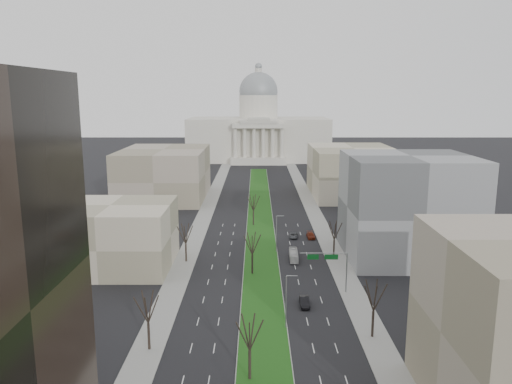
{
  "coord_description": "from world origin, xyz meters",
  "views": [
    {
      "loc": [
        -1.1,
        -20.88,
        37.81
      ],
      "look_at": [
        -1.23,
        108.24,
        12.31
      ],
      "focal_mm": 35.0,
      "sensor_mm": 36.0,
      "label": 1
    }
  ],
  "objects_px": {
    "car_grey_far": "(294,236)",
    "box_van": "(294,255)",
    "car_black": "(304,302)",
    "car_red": "(311,235)"
  },
  "relations": [
    {
      "from": "car_grey_far",
      "to": "box_van",
      "type": "relative_size",
      "value": 0.57
    },
    {
      "from": "car_black",
      "to": "car_grey_far",
      "type": "height_order",
      "value": "car_black"
    },
    {
      "from": "car_grey_far",
      "to": "box_van",
      "type": "bearing_deg",
      "value": -86.52
    },
    {
      "from": "car_red",
      "to": "car_grey_far",
      "type": "height_order",
      "value": "car_red"
    },
    {
      "from": "car_red",
      "to": "box_van",
      "type": "relative_size",
      "value": 0.63
    },
    {
      "from": "car_grey_far",
      "to": "car_black",
      "type": "bearing_deg",
      "value": -83.93
    },
    {
      "from": "car_black",
      "to": "box_van",
      "type": "distance_m",
      "value": 25.67
    },
    {
      "from": "car_grey_far",
      "to": "car_red",
      "type": "bearing_deg",
      "value": 5.77
    },
    {
      "from": "box_van",
      "to": "car_black",
      "type": "bearing_deg",
      "value": -88.25
    },
    {
      "from": "car_red",
      "to": "car_black",
      "type": "bearing_deg",
      "value": -99.39
    }
  ]
}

